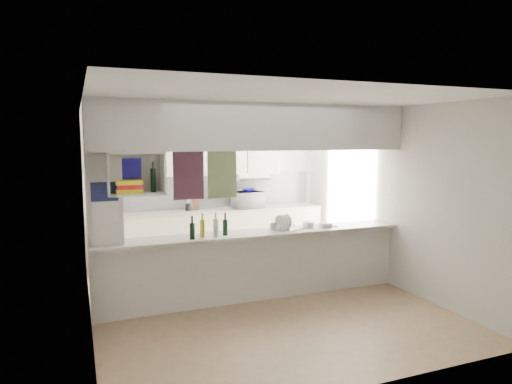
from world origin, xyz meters
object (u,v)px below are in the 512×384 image
microwave (248,200)px  bowl (249,190)px  wine_bottles (209,228)px  dish_rack (285,223)px

microwave → bowl: (0.02, 0.01, 0.17)m
bowl → wine_bottles: size_ratio=0.45×
bowl → dish_rack: 2.09m
microwave → bowl: size_ratio=2.30×
bowl → wine_bottles: 2.55m
bowl → wine_bottles: bearing=-122.0°
dish_rack → bowl: bearing=64.1°
microwave → wine_bottles: (-1.33, -2.15, -0.03)m
microwave → dish_rack: size_ratio=1.09×
microwave → bowl: bearing=-164.5°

